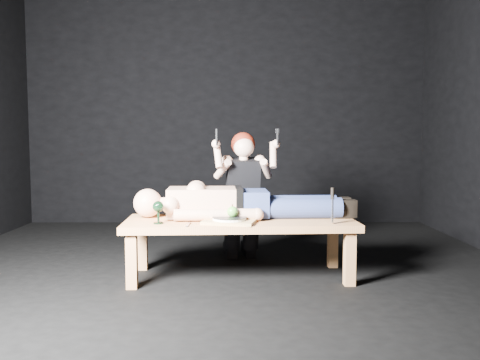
# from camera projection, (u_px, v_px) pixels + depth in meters

# --- Properties ---
(ground) EXTENTS (5.00, 5.00, 0.00)m
(ground) POSITION_uv_depth(u_px,v_px,m) (219.00, 274.00, 3.94)
(ground) COLOR black
(ground) RESTS_ON ground
(back_wall) EXTENTS (5.00, 0.00, 5.00)m
(back_wall) POSITION_uv_depth(u_px,v_px,m) (226.00, 105.00, 6.31)
(back_wall) COLOR black
(back_wall) RESTS_ON ground
(table) EXTENTS (1.77, 0.73, 0.45)m
(table) POSITION_uv_depth(u_px,v_px,m) (240.00, 248.00, 3.84)
(table) COLOR #CE844D
(table) RESTS_ON ground
(lying_man) EXTENTS (1.91, 0.66, 0.29)m
(lying_man) POSITION_uv_depth(u_px,v_px,m) (247.00, 199.00, 3.94)
(lying_man) COLOR #D7A685
(lying_man) RESTS_ON table
(kneeling_woman) EXTENTS (0.70, 0.77, 1.16)m
(kneeling_woman) POSITION_uv_depth(u_px,v_px,m) (242.00, 194.00, 4.41)
(kneeling_woman) COLOR black
(kneeling_woman) RESTS_ON ground
(serving_tray) EXTENTS (0.42, 0.34, 0.02)m
(serving_tray) POSITION_uv_depth(u_px,v_px,m) (229.00, 221.00, 3.66)
(serving_tray) COLOR tan
(serving_tray) RESTS_ON table
(plate) EXTENTS (0.30, 0.30, 0.02)m
(plate) POSITION_uv_depth(u_px,v_px,m) (229.00, 219.00, 3.66)
(plate) COLOR white
(plate) RESTS_ON serving_tray
(apple) EXTENTS (0.08, 0.08, 0.08)m
(apple) POSITION_uv_depth(u_px,v_px,m) (232.00, 212.00, 3.67)
(apple) COLOR #56A332
(apple) RESTS_ON plate
(goblet) EXTENTS (0.08, 0.08, 0.17)m
(goblet) POSITION_uv_depth(u_px,v_px,m) (158.00, 212.00, 3.62)
(goblet) COLOR black
(goblet) RESTS_ON table
(fork_flat) EXTENTS (0.02, 0.19, 0.01)m
(fork_flat) POSITION_uv_depth(u_px,v_px,m) (188.00, 224.00, 3.58)
(fork_flat) COLOR #B2B2B7
(fork_flat) RESTS_ON table
(knife_flat) EXTENTS (0.08, 0.18, 0.01)m
(knife_flat) POSITION_uv_depth(u_px,v_px,m) (250.00, 223.00, 3.66)
(knife_flat) COLOR #B2B2B7
(knife_flat) RESTS_ON table
(spoon_flat) EXTENTS (0.17, 0.11, 0.01)m
(spoon_flat) POSITION_uv_depth(u_px,v_px,m) (238.00, 222.00, 3.70)
(spoon_flat) COLOR #B2B2B7
(spoon_flat) RESTS_ON table
(carving_knife) EXTENTS (0.04, 0.04, 0.26)m
(carving_knife) POSITION_uv_depth(u_px,v_px,m) (332.00, 206.00, 3.62)
(carving_knife) COLOR #B2B2B7
(carving_knife) RESTS_ON table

